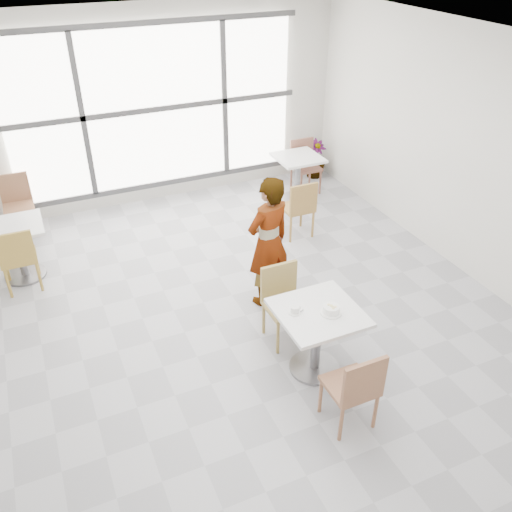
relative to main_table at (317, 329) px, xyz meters
name	(u,v)px	position (x,y,z in m)	size (l,w,h in m)	color
floor	(246,315)	(-0.31, 1.09, -0.52)	(7.00, 7.00, 0.00)	#9E9EA5
ceiling	(242,47)	(-0.31, 1.09, 2.48)	(7.00, 7.00, 0.00)	white
wall_back	(155,107)	(-0.31, 4.59, 0.98)	(6.00, 6.00, 0.00)	silver
wall_front	(502,471)	(-0.31, -2.41, 0.98)	(6.00, 6.00, 0.00)	silver
wall_right	(471,156)	(2.69, 1.09, 0.98)	(7.00, 7.00, 0.00)	silver
window	(156,109)	(-0.31, 4.53, 0.98)	(4.60, 0.07, 2.52)	white
main_table	(317,329)	(0.00, 0.00, 0.00)	(0.80, 0.80, 0.75)	white
chair_near	(356,386)	(-0.06, -0.79, -0.02)	(0.42, 0.42, 0.87)	#915F43
chair_far	(283,298)	(-0.07, 0.63, -0.02)	(0.42, 0.42, 0.87)	#A08648
oatmeal_bowl	(331,309)	(0.09, -0.07, 0.27)	(0.21, 0.21, 0.09)	white
coffee_cup	(295,310)	(-0.22, 0.08, 0.26)	(0.16, 0.13, 0.07)	white
person	(268,242)	(0.06, 1.28, 0.29)	(0.59, 0.39, 1.62)	black
bg_table_left	(17,244)	(-2.61, 3.02, -0.04)	(0.70, 0.70, 0.75)	silver
bg_table_right	(298,172)	(1.67, 3.59, -0.04)	(0.70, 0.70, 0.75)	white
bg_chair_left_near	(18,256)	(-2.62, 2.69, -0.02)	(0.42, 0.42, 0.87)	olive
bg_chair_left_far	(17,200)	(-2.53, 4.31, -0.02)	(0.42, 0.42, 0.87)	#8E5F43
bg_chair_right_near	(299,206)	(1.12, 2.49, -0.02)	(0.42, 0.42, 0.87)	#9F763B
bg_chair_right_far	(304,162)	(1.95, 3.89, -0.02)	(0.42, 0.42, 0.87)	brown
plant_right	(315,159)	(2.39, 4.29, -0.19)	(0.38, 0.38, 0.67)	#608D3F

